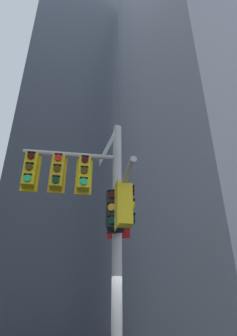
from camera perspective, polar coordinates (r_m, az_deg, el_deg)
building_tower_right at (r=33.22m, az=17.70°, el=13.77°), size 15.39×15.39×46.02m
building_mid_block at (r=42.20m, az=-9.66°, el=5.76°), size 14.57×14.57×49.67m
signal_pole_assembly at (r=7.82m, az=-4.57°, el=-7.41°), size 3.09×3.10×7.02m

